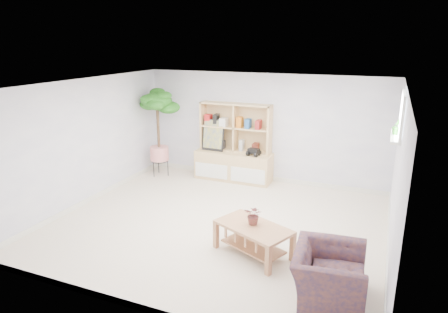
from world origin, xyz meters
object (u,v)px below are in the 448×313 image
at_px(coffee_table, 253,240).
at_px(armchair, 329,271).
at_px(storage_unit, 234,143).
at_px(floor_tree, 158,133).

height_order(coffee_table, armchair, armchair).
bearing_deg(armchair, storage_unit, 31.52).
relative_size(coffee_table, armchair, 1.14).
bearing_deg(storage_unit, floor_tree, -167.44).
xyz_separation_m(coffee_table, floor_tree, (-3.18, 2.59, 0.79)).
relative_size(storage_unit, armchair, 1.78).
bearing_deg(floor_tree, storage_unit, 12.56).
distance_m(storage_unit, coffee_table, 3.38).
height_order(storage_unit, armchair, storage_unit).
relative_size(floor_tree, armchair, 2.08).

